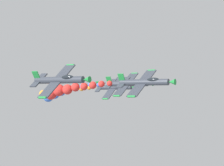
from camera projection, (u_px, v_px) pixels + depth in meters
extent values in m
cylinder|color=#333842|center=(144.00, 82.00, 80.30)|extent=(1.50, 9.00, 1.50)
cone|color=#1E8438|center=(172.00, 82.00, 77.82)|extent=(1.43, 1.20, 1.43)
cube|color=#333842|center=(142.00, 83.00, 80.54)|extent=(8.04, 1.90, 4.78)
cylinder|color=#1E8438|center=(152.00, 70.00, 84.07)|extent=(0.49, 1.40, 0.49)
cylinder|color=#1E8438|center=(131.00, 96.00, 77.01)|extent=(0.49, 1.40, 0.49)
cube|color=#333842|center=(123.00, 82.00, 82.24)|extent=(3.38, 1.20, 2.06)
cube|color=#1E8438|center=(121.00, 78.00, 81.91)|extent=(0.92, 1.10, 1.45)
ellipsoid|color=black|center=(153.00, 80.00, 79.22)|extent=(1.04, 2.20, 1.01)
sphere|color=red|center=(110.00, 83.00, 83.54)|extent=(1.00, 1.00, 1.00)
sphere|color=red|center=(101.00, 84.00, 84.42)|extent=(1.18, 1.18, 1.18)
sphere|color=red|center=(93.00, 85.00, 85.10)|extent=(1.38, 1.38, 1.38)
sphere|color=red|center=(84.00, 87.00, 85.71)|extent=(1.41, 1.41, 1.41)
sphere|color=red|center=(75.00, 87.00, 86.33)|extent=(1.61, 1.61, 1.61)
sphere|color=red|center=(67.00, 89.00, 87.07)|extent=(1.91, 1.91, 1.91)
sphere|color=red|center=(59.00, 90.00, 87.64)|extent=(2.24, 2.24, 2.24)
sphere|color=red|center=(51.00, 93.00, 88.30)|extent=(2.37, 2.37, 2.37)
cylinder|color=#333842|center=(128.00, 84.00, 96.51)|extent=(1.51, 9.00, 1.51)
cone|color=#1E8438|center=(150.00, 84.00, 94.02)|extent=(1.44, 1.20, 1.44)
cube|color=#333842|center=(126.00, 84.00, 96.75)|extent=(7.96, 1.90, 4.92)
cylinder|color=#1E8438|center=(134.00, 73.00, 100.24)|extent=(0.49, 1.40, 0.49)
cylinder|color=#1E8438|center=(117.00, 96.00, 93.26)|extent=(0.49, 1.40, 0.49)
cube|color=#333842|center=(110.00, 84.00, 98.44)|extent=(3.34, 1.20, 2.12)
cube|color=#1E8438|center=(109.00, 80.00, 98.10)|extent=(0.95, 1.10, 1.44)
ellipsoid|color=black|center=(135.00, 82.00, 95.42)|extent=(1.05, 2.20, 1.01)
sphere|color=blue|center=(98.00, 85.00, 100.05)|extent=(0.88, 0.88, 0.88)
sphere|color=blue|center=(90.00, 84.00, 101.03)|extent=(1.09, 1.09, 1.09)
sphere|color=blue|center=(83.00, 86.00, 102.17)|extent=(1.37, 1.37, 1.37)
sphere|color=blue|center=(75.00, 87.00, 103.10)|extent=(1.50, 1.50, 1.50)
sphere|color=blue|center=(68.00, 89.00, 104.29)|extent=(1.69, 1.69, 1.69)
sphere|color=blue|center=(61.00, 92.00, 105.60)|extent=(1.85, 1.85, 1.85)
sphere|color=blue|center=(55.00, 94.00, 106.84)|extent=(2.04, 2.04, 2.04)
sphere|color=blue|center=(48.00, 97.00, 108.00)|extent=(2.35, 2.35, 2.35)
cylinder|color=#333842|center=(59.00, 80.00, 74.21)|extent=(1.53, 9.00, 1.53)
cone|color=#1E8438|center=(86.00, 80.00, 71.72)|extent=(1.46, 1.20, 1.46)
cube|color=#333842|center=(57.00, 81.00, 74.45)|extent=(7.61, 1.90, 5.47)
cylinder|color=#1E8438|center=(71.00, 65.00, 77.79)|extent=(0.50, 1.40, 0.50)
cylinder|color=#1E8438|center=(42.00, 98.00, 71.11)|extent=(0.50, 1.40, 0.50)
cube|color=#333842|center=(39.00, 80.00, 76.14)|extent=(3.20, 1.20, 2.35)
cube|color=#1E8438|center=(36.00, 75.00, 75.74)|extent=(1.04, 1.10, 1.39)
ellipsoid|color=black|center=(67.00, 77.00, 73.09)|extent=(1.06, 2.20, 1.03)
cylinder|color=#333842|center=(115.00, 87.00, 112.75)|extent=(1.53, 9.00, 1.53)
cone|color=#1E8438|center=(134.00, 87.00, 110.26)|extent=(1.46, 1.20, 1.46)
cube|color=#333842|center=(113.00, 88.00, 112.99)|extent=(7.63, 1.90, 5.44)
cylinder|color=#1E8438|center=(121.00, 77.00, 116.34)|extent=(0.50, 1.40, 0.50)
cylinder|color=#1E8438|center=(105.00, 99.00, 109.64)|extent=(0.50, 1.40, 0.50)
cube|color=#333842|center=(100.00, 87.00, 114.68)|extent=(3.21, 1.20, 2.33)
cube|color=#1E8438|center=(99.00, 84.00, 114.29)|extent=(1.04, 1.10, 1.39)
ellipsoid|color=black|center=(121.00, 86.00, 111.63)|extent=(1.06, 2.20, 1.03)
sphere|color=orange|center=(89.00, 88.00, 116.41)|extent=(0.93, 0.93, 0.93)
sphere|color=orange|center=(82.00, 89.00, 117.50)|extent=(1.21, 1.21, 1.21)
sphere|color=orange|center=(75.00, 88.00, 118.79)|extent=(1.23, 1.23, 1.23)
sphere|color=orange|center=(68.00, 89.00, 120.14)|extent=(1.62, 1.62, 1.62)
sphere|color=orange|center=(61.00, 90.00, 121.28)|extent=(1.82, 1.82, 1.82)
sphere|color=orange|center=(55.00, 91.00, 122.81)|extent=(2.01, 2.01, 2.01)
sphere|color=orange|center=(48.00, 93.00, 123.96)|extent=(2.05, 2.05, 2.05)
sphere|color=orange|center=(43.00, 94.00, 125.73)|extent=(2.26, 2.26, 2.26)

